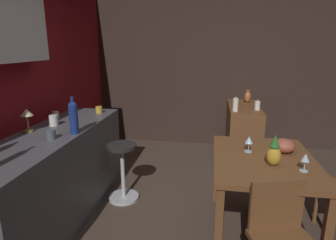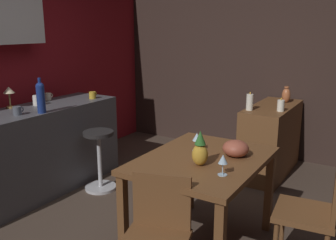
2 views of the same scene
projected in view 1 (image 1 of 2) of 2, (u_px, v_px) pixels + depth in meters
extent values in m
plane|color=#47382D|center=(217.00, 234.00, 2.61)|extent=(9.00, 9.00, 0.00)
cube|color=#33231E|center=(201.00, 69.00, 4.76)|extent=(0.10, 4.40, 2.60)
cube|color=brown|center=(264.00, 160.00, 2.46)|extent=(1.12, 0.85, 0.04)
cube|color=brown|center=(218.00, 229.00, 2.12)|extent=(0.06, 0.06, 0.70)
cube|color=brown|center=(217.00, 171.00, 3.10)|extent=(0.06, 0.06, 0.70)
cube|color=brown|center=(326.00, 240.00, 2.01)|extent=(0.06, 0.06, 0.70)
cube|color=brown|center=(290.00, 176.00, 2.98)|extent=(0.06, 0.06, 0.70)
cube|color=#4C4C51|center=(55.00, 177.00, 2.74)|extent=(2.10, 0.60, 0.90)
cube|color=brown|center=(242.00, 133.00, 4.25)|extent=(1.10, 0.44, 0.82)
cube|color=brown|center=(277.00, 206.00, 1.93)|extent=(0.14, 0.37, 0.38)
cylinder|color=brown|center=(334.00, 223.00, 2.42)|extent=(0.04, 0.04, 0.42)
cylinder|color=brown|center=(316.00, 203.00, 2.73)|extent=(0.04, 0.04, 0.42)
cylinder|color=#262323|center=(122.00, 146.00, 3.07)|extent=(0.32, 0.32, 0.04)
cylinder|color=silver|center=(123.00, 173.00, 3.15)|extent=(0.04, 0.04, 0.60)
cylinder|color=silver|center=(124.00, 197.00, 3.22)|extent=(0.34, 0.34, 0.03)
cylinder|color=silver|center=(304.00, 171.00, 2.19)|extent=(0.06, 0.06, 0.00)
cylinder|color=silver|center=(304.00, 166.00, 2.18)|extent=(0.01, 0.01, 0.08)
cone|color=silver|center=(306.00, 157.00, 2.17)|extent=(0.06, 0.06, 0.06)
cylinder|color=silver|center=(248.00, 152.00, 2.59)|extent=(0.07, 0.07, 0.00)
cylinder|color=silver|center=(248.00, 147.00, 2.58)|extent=(0.01, 0.01, 0.08)
cone|color=silver|center=(249.00, 140.00, 2.56)|extent=(0.07, 0.07, 0.06)
ellipsoid|color=gold|center=(274.00, 156.00, 2.29)|extent=(0.12, 0.12, 0.16)
cone|color=#2D6B28|center=(275.00, 141.00, 2.26)|extent=(0.08, 0.08, 0.10)
ellipsoid|color=#9E4C38|center=(284.00, 146.00, 2.57)|extent=(0.20, 0.20, 0.13)
cylinder|color=navy|center=(74.00, 120.00, 2.56)|extent=(0.08, 0.08, 0.26)
sphere|color=navy|center=(73.00, 106.00, 2.53)|extent=(0.08, 0.08, 0.08)
cylinder|color=navy|center=(72.00, 100.00, 2.52)|extent=(0.03, 0.03, 0.06)
cylinder|color=beige|center=(55.00, 115.00, 3.11)|extent=(0.07, 0.07, 0.08)
torus|color=beige|center=(58.00, 114.00, 3.15)|extent=(0.05, 0.01, 0.05)
cylinder|color=white|center=(54.00, 120.00, 2.84)|extent=(0.08, 0.08, 0.11)
torus|color=white|center=(56.00, 119.00, 2.89)|extent=(0.05, 0.01, 0.05)
cylinder|color=gold|center=(99.00, 110.00, 3.37)|extent=(0.08, 0.08, 0.08)
torus|color=gold|center=(101.00, 109.00, 3.42)|extent=(0.05, 0.01, 0.05)
cylinder|color=#515660|center=(51.00, 135.00, 2.43)|extent=(0.08, 0.08, 0.08)
torus|color=#515660|center=(54.00, 132.00, 2.48)|extent=(0.05, 0.01, 0.05)
cylinder|color=#A58447|center=(29.00, 131.00, 2.64)|extent=(0.08, 0.08, 0.02)
cylinder|color=#A58447|center=(28.00, 123.00, 2.62)|extent=(0.02, 0.02, 0.14)
cone|color=beige|center=(26.00, 112.00, 2.59)|extent=(0.11, 0.11, 0.06)
cylinder|color=white|center=(257.00, 106.00, 3.89)|extent=(0.08, 0.08, 0.12)
ellipsoid|color=yellow|center=(258.00, 100.00, 3.87)|extent=(0.01, 0.01, 0.03)
cylinder|color=white|center=(235.00, 105.00, 3.80)|extent=(0.08, 0.08, 0.18)
ellipsoid|color=yellow|center=(236.00, 97.00, 3.78)|extent=(0.01, 0.01, 0.03)
ellipsoid|color=#B26038|center=(248.00, 97.00, 4.38)|extent=(0.10, 0.10, 0.17)
cylinder|color=#B26038|center=(248.00, 91.00, 4.35)|extent=(0.05, 0.05, 0.02)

